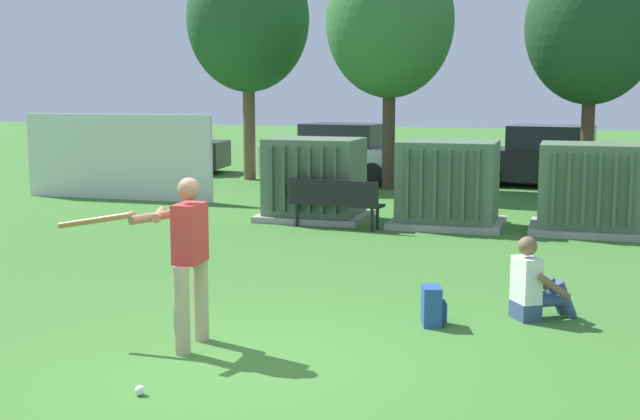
% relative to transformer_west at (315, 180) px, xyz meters
% --- Properties ---
extents(ground_plane, '(96.00, 96.00, 0.00)m').
position_rel_transformer_west_xyz_m(ground_plane, '(2.00, -8.85, -0.79)').
color(ground_plane, '#3D752D').
extents(fence_panel, '(4.80, 0.12, 2.00)m').
position_rel_transformer_west_xyz_m(fence_panel, '(-5.35, 1.65, 0.21)').
color(fence_panel, silver).
rests_on(fence_panel, ground).
extents(transformer_west, '(2.10, 1.70, 1.62)m').
position_rel_transformer_west_xyz_m(transformer_west, '(0.00, 0.00, 0.00)').
color(transformer_west, '#9E9B93').
rests_on(transformer_west, ground).
extents(transformer_mid_west, '(2.10, 1.70, 1.62)m').
position_rel_transformer_west_xyz_m(transformer_mid_west, '(2.67, -0.07, 0.00)').
color(transformer_mid_west, '#9E9B93').
rests_on(transformer_mid_west, ground).
extents(transformer_mid_east, '(2.10, 1.70, 1.62)m').
position_rel_transformer_west_xyz_m(transformer_mid_east, '(5.25, -0.05, 0.00)').
color(transformer_mid_east, '#9E9B93').
rests_on(transformer_mid_east, ground).
extents(park_bench, '(1.84, 0.65, 0.92)m').
position_rel_transformer_west_xyz_m(park_bench, '(0.68, -0.92, -0.25)').
color(park_bench, black).
rests_on(park_bench, ground).
extents(batter, '(1.60, 0.72, 1.74)m').
position_rel_transformer_west_xyz_m(batter, '(1.21, -8.46, 0.19)').
color(batter, tan).
rests_on(batter, ground).
extents(sports_ball, '(0.09, 0.09, 0.09)m').
position_rel_transformer_west_xyz_m(sports_ball, '(1.43, -9.85, -0.74)').
color(sports_ball, white).
rests_on(sports_ball, ground).
extents(seated_spectator, '(0.78, 0.68, 0.96)m').
position_rel_transformer_west_xyz_m(seated_spectator, '(4.56, -6.35, -0.41)').
color(seated_spectator, '#384C75').
rests_on(seated_spectator, ground).
extents(backpack, '(0.33, 0.36, 0.44)m').
position_rel_transformer_west_xyz_m(backpack, '(3.49, -6.95, -0.57)').
color(backpack, '#264C8C').
rests_on(backpack, ground).
extents(tree_left, '(3.43, 3.43, 6.55)m').
position_rel_transformer_west_xyz_m(tree_left, '(-3.94, 6.54, 3.71)').
color(tree_left, brown).
rests_on(tree_left, ground).
extents(tree_center_left, '(3.24, 3.24, 6.19)m').
position_rel_transformer_west_xyz_m(tree_center_left, '(0.36, 5.34, 3.46)').
color(tree_center_left, '#4C3828').
rests_on(tree_center_left, ground).
extents(tree_center_right, '(3.06, 3.06, 5.85)m').
position_rel_transformer_west_xyz_m(tree_center_right, '(5.22, 4.86, 3.22)').
color(tree_center_right, '#4C3828').
rests_on(tree_center_right, ground).
extents(parked_car_leftmost, '(4.38, 2.32, 1.62)m').
position_rel_transformer_west_xyz_m(parked_car_leftmost, '(-7.35, 7.61, -0.04)').
color(parked_car_leftmost, black).
rests_on(parked_car_leftmost, ground).
extents(parked_car_left_of_center, '(4.37, 2.29, 1.62)m').
position_rel_transformer_west_xyz_m(parked_car_left_of_center, '(-1.33, 6.75, -0.04)').
color(parked_car_left_of_center, silver).
rests_on(parked_car_left_of_center, ground).
extents(parked_car_right_of_center, '(4.38, 2.32, 1.62)m').
position_rel_transformer_west_xyz_m(parked_car_right_of_center, '(4.24, 7.19, -0.04)').
color(parked_car_right_of_center, black).
rests_on(parked_car_right_of_center, ground).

